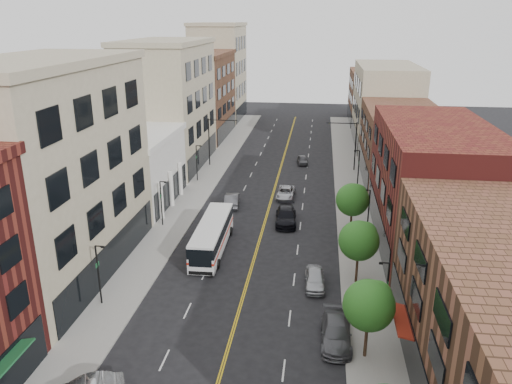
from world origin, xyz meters
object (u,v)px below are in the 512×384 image
at_px(car_parked_far, 315,279).
at_px(car_lane_b, 286,193).
at_px(car_parked_mid, 336,333).
at_px(city_bus, 212,234).
at_px(car_lane_behind, 232,200).
at_px(car_lane_c, 302,160).
at_px(car_lane_a, 286,216).

distance_m(car_parked_far, car_lane_b, 22.25).
distance_m(car_parked_mid, car_parked_far, 7.74).
xyz_separation_m(city_bus, car_lane_behind, (-0.24, 12.32, -0.90)).
distance_m(city_bus, car_lane_b, 17.17).
distance_m(car_lane_b, car_lane_c, 15.91).
height_order(city_bus, car_lane_c, city_bus).
distance_m(car_parked_far, car_lane_c, 37.80).
xyz_separation_m(car_parked_mid, car_lane_behind, (-11.96, 25.73, 0.01)).
distance_m(car_lane_a, car_lane_c, 24.17).
bearing_deg(car_lane_c, car_lane_a, -98.85).
height_order(car_parked_far, car_lane_a, car_lane_a).
distance_m(car_parked_mid, car_lane_b, 29.99).
bearing_deg(car_parked_far, car_lane_a, 101.39).
height_order(car_parked_far, car_lane_b, car_parked_far).
bearing_deg(car_lane_behind, car_parked_mid, 108.47).
relative_size(car_lane_a, car_lane_b, 1.16).
height_order(city_bus, car_lane_behind, city_bus).
relative_size(car_lane_behind, car_lane_c, 1.24).
bearing_deg(car_lane_c, city_bus, -110.12).
bearing_deg(city_bus, car_parked_mid, -50.15).
bearing_deg(car_parked_mid, car_lane_a, 102.90).
bearing_deg(car_parked_mid, car_lane_behind, 114.39).
bearing_deg(city_bus, car_lane_b, 68.05).
xyz_separation_m(city_bus, car_parked_far, (10.12, -5.83, -0.96)).
xyz_separation_m(car_lane_behind, car_lane_c, (7.75, 19.55, -0.13)).
height_order(car_lane_behind, car_lane_c, car_lane_behind).
xyz_separation_m(car_parked_far, car_lane_b, (-4.09, 21.87, -0.05)).
bearing_deg(car_parked_far, car_parked_mid, -80.96).
distance_m(car_parked_mid, car_lane_behind, 28.37).
xyz_separation_m(city_bus, car_lane_a, (6.67, 7.72, -0.86)).
relative_size(car_lane_behind, car_lane_a, 0.84).
xyz_separation_m(city_bus, car_parked_mid, (11.72, -13.40, -0.92)).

